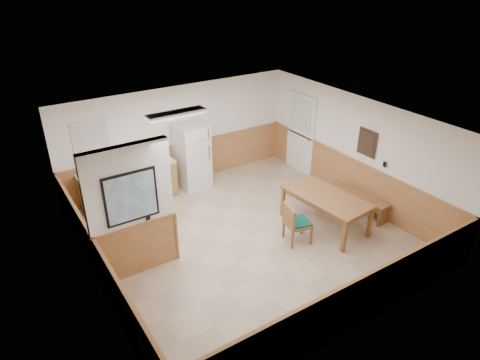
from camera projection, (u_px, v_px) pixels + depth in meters
ground at (246, 237)px, 8.86m from camera, size 6.00×6.00×0.00m
ceiling at (247, 123)px, 7.71m from camera, size 6.00×6.00×0.02m
back_wall at (179, 136)px, 10.52m from camera, size 6.00×0.02×2.50m
right_wall at (356, 150)px, 9.73m from camera, size 0.02×6.00×2.50m
left_wall at (91, 231)px, 6.84m from camera, size 0.02×6.00×2.50m
wainscot_back at (182, 164)px, 10.86m from camera, size 6.00×0.04×1.00m
wainscot_right at (352, 180)px, 10.07m from camera, size 0.04×6.00×1.00m
wainscot_left at (99, 268)px, 7.20m from camera, size 0.04×6.00×1.00m
partition_wall at (132, 213)px, 7.36m from camera, size 1.50×0.20×2.50m
kitchen_counter at (141, 182)px, 10.07m from camera, size 2.20×0.61×1.00m
exterior_door at (301, 133)px, 11.22m from camera, size 0.07×1.02×2.15m
kitchen_window at (92, 143)px, 9.36m from camera, size 0.80×0.04×1.00m
wall_painting at (367, 143)px, 9.35m from camera, size 0.04×0.50×0.60m
fluorescent_fixture at (176, 114)px, 8.32m from camera, size 1.20×0.30×0.09m
refrigerator at (192, 156)px, 10.52m from camera, size 0.76×0.74×1.62m
dining_table at (326, 199)px, 8.94m from camera, size 1.09×1.92×0.75m
dining_bench at (357, 198)px, 9.62m from camera, size 0.47×1.52×0.45m
dining_chair at (294, 221)px, 8.50m from camera, size 0.75×0.59×0.85m
fire_extinguisher at (162, 152)px, 10.06m from camera, size 0.13×0.13×0.44m
soap_bottle at (102, 170)px, 9.40m from camera, size 0.09×0.09×0.22m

